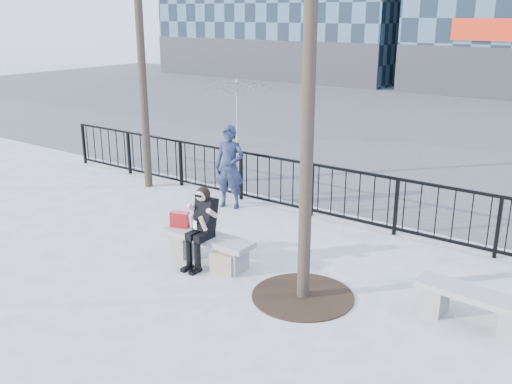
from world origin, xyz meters
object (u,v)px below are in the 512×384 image
Objects in this scene: seated_woman at (201,228)px; standing_man at (230,167)px; bench_second at (474,304)px; bench_main at (208,246)px.

standing_man reaches higher than seated_woman.
seated_woman is at bearing -164.87° from bench_second.
seated_woman is (-4.12, -0.75, 0.38)m from bench_second.
bench_main is 2.91m from standing_man.
seated_woman is (0.00, -0.16, 0.37)m from bench_main.
seated_woman reaches higher than bench_main.
standing_man is at bearing 121.02° from bench_main.
bench_second is at bearing 8.14° from bench_main.
bench_second is (4.12, 0.59, -0.02)m from bench_main.
standing_man is (-1.47, 2.60, 0.21)m from seated_woman.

